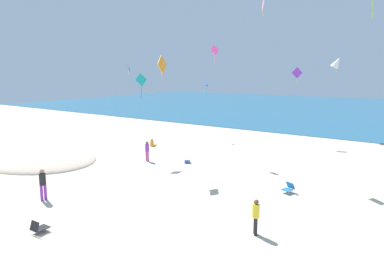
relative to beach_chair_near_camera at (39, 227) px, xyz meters
The scene contains 18 objects.
ground_plane 11.88m from the beach_chair_near_camera, 81.91° to the left, with size 120.00×120.00×0.00m, color beige.
ocean_water 57.74m from the beach_chair_near_camera, 88.34° to the left, with size 120.00×60.00×0.05m, color #236084.
dune_mound 13.62m from the beach_chair_near_camera, 149.83° to the left, with size 11.06×7.74×1.34m, color beige.
beach_chair_near_camera is the anchor object (origin of this frame).
beach_chair_far_right 12.50m from the beach_chair_near_camera, 56.20° to the left, with size 0.68×0.77×0.59m.
cooler_box 12.38m from the beach_chair_near_camera, 95.38° to the left, with size 0.50×0.54×0.29m.
person_0 8.87m from the beach_chair_near_camera, 33.39° to the left, with size 0.41×0.41×1.50m.
person_1 16.69m from the beach_chair_near_camera, 114.66° to the left, with size 0.47×0.60×0.68m.
person_2 11.72m from the beach_chair_near_camera, 109.41° to the left, with size 0.31×0.31×1.50m.
person_3 3.93m from the beach_chair_near_camera, 144.85° to the left, with size 0.43×0.43×1.66m.
kite_pink 18.06m from the beach_chair_near_camera, 75.86° to the left, with size 0.51×0.93×1.45m.
kite_teal 13.44m from the beach_chair_near_camera, 111.98° to the left, with size 0.33×0.97×1.90m.
kite_white 30.42m from the beach_chair_near_camera, 79.51° to the left, with size 1.44×1.20×1.70m.
kite_purple 24.79m from the beach_chair_near_camera, 82.73° to the left, with size 0.82×0.66×1.38m.
kite_orange 11.94m from the beach_chair_near_camera, 97.75° to the left, with size 0.25×1.17×1.82m.
kite_black 22.28m from the beach_chair_near_camera, 124.28° to the left, with size 0.53×0.57×1.04m.
kite_blue 22.13m from the beach_chair_near_camera, 102.97° to the left, with size 0.43×0.50×1.17m.
kite_magenta 17.11m from the beach_chair_near_camera, 92.32° to the left, with size 0.77×0.34×1.48m.
Camera 1 is at (10.71, -8.87, 6.51)m, focal length 31.33 mm.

